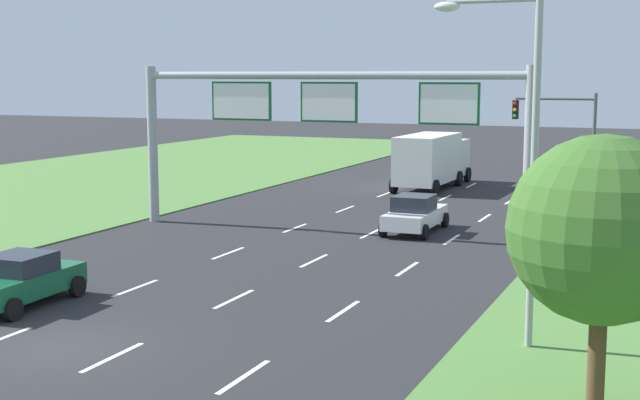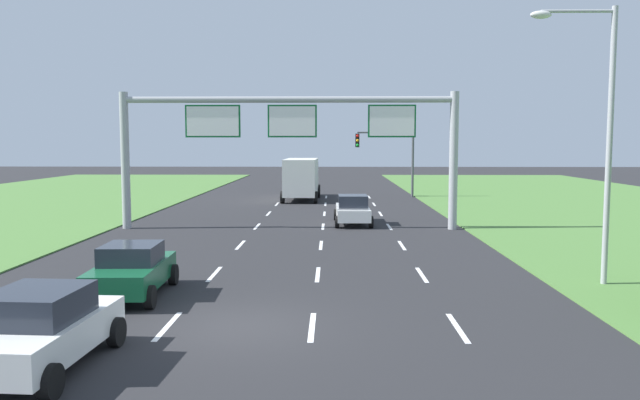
{
  "view_description": "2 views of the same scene",
  "coord_description": "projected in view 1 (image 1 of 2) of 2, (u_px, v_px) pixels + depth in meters",
  "views": [
    {
      "loc": [
        14.21,
        -16.78,
        6.62
      ],
      "look_at": [
        0.49,
        15.53,
        1.68
      ],
      "focal_mm": 50.0,
      "sensor_mm": 36.0,
      "label": 1
    },
    {
      "loc": [
        2.23,
        -14.67,
        4.43
      ],
      "look_at": [
        1.59,
        18.0,
        1.42
      ],
      "focal_mm": 35.0,
      "sensor_mm": 36.0,
      "label": 2
    }
  ],
  "objects": [
    {
      "name": "sign_gantry",
      "position": [
        326.0,
        117.0,
        36.62
      ],
      "size": [
        17.24,
        0.44,
        7.0
      ],
      "color": "#9EA0A5",
      "rests_on": "ground_plane"
    },
    {
      "name": "street_lamp",
      "position": [
        519.0,
        140.0,
        21.16
      ],
      "size": [
        2.61,
        0.32,
        8.5
      ],
      "color": "#9EA0A5",
      "rests_on": "ground_plane"
    },
    {
      "name": "ground_plane",
      "position": [
        53.0,
        348.0,
        21.72
      ],
      "size": [
        200.0,
        200.0,
        0.0
      ],
      "primitive_type": "plane",
      "color": "#262628"
    },
    {
      "name": "box_truck",
      "position": [
        432.0,
        159.0,
        52.44
      ],
      "size": [
        2.81,
        8.41,
        3.19
      ],
      "rotation": [
        0.0,
        0.0,
        -0.02
      ],
      "color": "silver",
      "rests_on": "ground_plane"
    },
    {
      "name": "lane_dashes_slip",
      "position": [
        378.0,
        288.0,
        27.89
      ],
      "size": [
        0.14,
        56.4,
        0.01
      ],
      "color": "white",
      "rests_on": "ground_plane"
    },
    {
      "name": "car_near_red",
      "position": [
        21.0,
        280.0,
        25.67
      ],
      "size": [
        2.12,
        4.04,
        1.52
      ],
      "rotation": [
        0.0,
        0.0,
        0.04
      ],
      "color": "#145633",
      "rests_on": "ground_plane"
    },
    {
      "name": "roadside_tree_near",
      "position": [
        602.0,
        230.0,
        17.25
      ],
      "size": [
        3.73,
        3.73,
        5.51
      ],
      "color": "#513823",
      "rests_on": "ground_plane"
    },
    {
      "name": "traffic_light_mast",
      "position": [
        560.0,
        123.0,
        51.39
      ],
      "size": [
        4.76,
        0.49,
        5.6
      ],
      "color": "#47494F",
      "rests_on": "ground_plane"
    },
    {
      "name": "lane_dashes_inner_left",
      "position": [
        186.0,
        269.0,
        30.6
      ],
      "size": [
        0.14,
        56.4,
        0.01
      ],
      "color": "white",
      "rests_on": "ground_plane"
    },
    {
      "name": "car_mid_lane",
      "position": [
        415.0,
        214.0,
        37.71
      ],
      "size": [
        2.04,
        4.48,
        1.6
      ],
      "rotation": [
        0.0,
        0.0,
        0.02
      ],
      "color": "white",
      "rests_on": "ground_plane"
    },
    {
      "name": "lane_dashes_inner_right",
      "position": [
        278.0,
        278.0,
        29.24
      ],
      "size": [
        0.14,
        56.4,
        0.01
      ],
      "color": "white",
      "rests_on": "ground_plane"
    }
  ]
}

